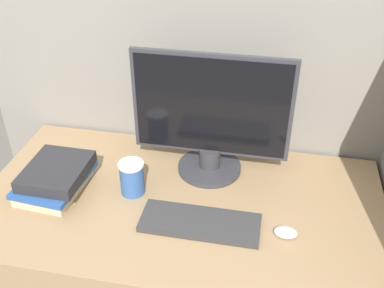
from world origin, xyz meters
name	(u,v)px	position (x,y,z in m)	size (l,w,h in m)	color
cubicle_panel_rear	(201,137)	(0.00, 0.77, 0.74)	(1.75, 0.04, 1.48)	gray
desk	(181,275)	(0.00, 0.37, 0.37)	(1.35, 0.74, 0.74)	#937551
monitor	(211,121)	(0.07, 0.56, 0.95)	(0.55, 0.23, 0.45)	#333338
keyboard	(200,223)	(0.09, 0.27, 0.75)	(0.37, 0.14, 0.02)	#333333
mouse	(286,232)	(0.35, 0.27, 0.75)	(0.07, 0.05, 0.02)	silver
coffee_cup	(132,178)	(-0.17, 0.38, 0.80)	(0.09, 0.09, 0.12)	#335999
book_stack	(55,178)	(-0.43, 0.34, 0.79)	(0.22, 0.28, 0.10)	#C6B78C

